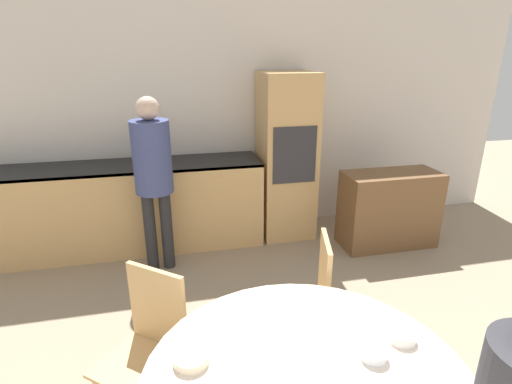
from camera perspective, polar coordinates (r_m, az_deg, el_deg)
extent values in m
cube|color=silver|center=(4.57, -5.10, 10.30)|extent=(7.14, 0.05, 2.60)
cube|color=tan|center=(4.45, -19.45, -2.22)|extent=(3.07, 0.60, 0.93)
cube|color=black|center=(4.31, -20.13, 3.34)|extent=(3.07, 0.60, 0.03)
cube|color=tan|center=(4.47, 4.33, 5.02)|extent=(0.58, 0.58, 1.82)
cube|color=#28282D|center=(4.18, 5.56, 5.23)|extent=(0.47, 0.01, 0.60)
cube|color=brown|center=(4.55, 18.44, -2.35)|extent=(1.02, 0.45, 0.82)
cylinder|color=beige|center=(1.84, 7.32, -25.01)|extent=(1.39, 1.39, 0.03)
cylinder|color=tan|center=(2.76, -16.16, -22.76)|extent=(0.04, 0.04, 0.41)
cube|color=tan|center=(2.45, -16.39, -22.48)|extent=(0.56, 0.56, 0.02)
cube|color=tan|center=(2.40, -13.91, -15.62)|extent=(0.31, 0.27, 0.48)
cylinder|color=tan|center=(3.04, 2.09, -17.43)|extent=(0.04, 0.04, 0.41)
cylinder|color=tan|center=(2.79, 2.00, -21.40)|extent=(0.04, 0.04, 0.41)
cylinder|color=tan|center=(3.05, 8.40, -17.44)|extent=(0.04, 0.04, 0.41)
cylinder|color=tan|center=(2.81, 9.03, -21.37)|extent=(0.04, 0.04, 0.41)
cube|color=tan|center=(2.78, 5.53, -15.88)|extent=(0.49, 0.49, 0.02)
cube|color=tan|center=(2.66, 9.77, -11.46)|extent=(0.13, 0.37, 0.48)
cylinder|color=#262628|center=(3.97, -14.87, -5.45)|extent=(0.11, 0.11, 0.80)
cylinder|color=#262628|center=(3.96, -12.62, -5.29)|extent=(0.11, 0.11, 0.80)
cylinder|color=#3D477A|center=(3.72, -14.64, 4.86)|extent=(0.35, 0.35, 0.66)
sphere|color=beige|center=(3.64, -15.24, 11.47)|extent=(0.21, 0.21, 0.21)
cylinder|color=silver|center=(1.95, 16.42, -21.11)|extent=(0.12, 0.12, 0.05)
cylinder|color=white|center=(2.08, 20.09, -18.74)|extent=(0.13, 0.13, 0.05)
cylinder|color=beige|center=(1.88, -9.28, -22.48)|extent=(0.15, 0.15, 0.04)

